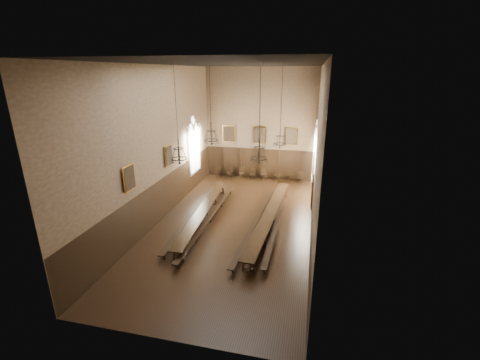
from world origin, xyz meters
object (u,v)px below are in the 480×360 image
(bench_right_inner, at_px, (256,223))
(chandelier_front_right, at_px, (259,152))
(chair_3, at_px, (253,176))
(chair_0, at_px, (219,173))
(chandelier_back_right, at_px, (280,138))
(chair_7, at_px, (300,179))
(table_right, at_px, (270,219))
(chandelier_front_left, at_px, (179,152))
(chair_6, at_px, (288,178))
(chandelier_back_left, at_px, (211,136))
(bench_left_inner, at_px, (210,218))
(table_left, at_px, (204,214))
(bench_right_outer, at_px, (277,223))
(chair_5, at_px, (276,178))
(chair_2, at_px, (242,175))
(bench_left_outer, at_px, (194,213))
(chair_1, at_px, (230,174))
(chair_4, at_px, (263,176))

(bench_right_inner, relative_size, chandelier_front_right, 2.32)
(chair_3, bearing_deg, chair_0, 178.98)
(chair_3, distance_m, chandelier_back_right, 8.18)
(chair_7, distance_m, chandelier_front_right, 12.24)
(table_right, relative_size, chandelier_front_left, 2.31)
(chair_6, distance_m, chandelier_front_left, 12.86)
(chair_3, relative_size, chandelier_back_left, 0.19)
(table_right, bearing_deg, chandelier_front_right, -94.74)
(bench_right_inner, xyz_separation_m, chair_7, (2.09, 8.71, -0.02))
(bench_left_inner, height_order, chair_3, chair_3)
(table_left, bearing_deg, bench_right_outer, -0.36)
(table_right, xyz_separation_m, chair_5, (-0.58, 8.28, -0.13))
(chair_2, height_order, chandelier_back_left, chandelier_back_left)
(bench_left_outer, distance_m, chair_6, 9.79)
(table_right, xyz_separation_m, chandelier_front_right, (-0.23, -2.83, 4.72))
(bench_left_inner, height_order, chair_5, chair_5)
(chair_1, relative_size, chair_3, 1.17)
(chair_7, bearing_deg, chair_3, -165.85)
(chandelier_back_right, bearing_deg, chair_6, 88.76)
(chair_0, distance_m, chair_3, 3.02)
(bench_left_outer, distance_m, chair_1, 8.30)
(table_left, distance_m, bench_left_inner, 0.56)
(bench_right_inner, bearing_deg, bench_left_inner, 179.05)
(table_left, relative_size, chair_4, 10.43)
(table_right, bearing_deg, chair_6, 87.63)
(bench_right_outer, bearing_deg, bench_right_inner, -167.54)
(chair_7, bearing_deg, chair_4, -166.90)
(table_right, height_order, chandelier_back_left, chandelier_back_left)
(bench_right_inner, relative_size, chair_3, 11.45)
(bench_left_inner, bearing_deg, chair_5, 71.30)
(bench_right_inner, distance_m, chandelier_back_right, 5.27)
(chair_4, bearing_deg, bench_right_outer, -93.61)
(chair_2, height_order, chair_4, chair_4)
(bench_right_inner, distance_m, chair_0, 10.04)
(chair_6, bearing_deg, chandelier_back_right, -90.94)
(table_right, height_order, chair_6, chair_6)
(chandelier_back_left, relative_size, chandelier_front_right, 1.09)
(table_left, distance_m, chair_6, 9.58)
(bench_left_outer, distance_m, chair_5, 9.23)
(bench_left_outer, height_order, chair_7, chair_7)
(bench_left_inner, height_order, chair_7, chair_7)
(bench_right_outer, height_order, chandelier_front_left, chandelier_front_left)
(bench_right_inner, bearing_deg, chair_7, 76.49)
(chair_0, height_order, chair_3, chair_0)
(chair_3, bearing_deg, chair_4, 3.86)
(bench_left_inner, relative_size, chair_7, 11.94)
(bench_left_outer, height_order, chandelier_back_right, chandelier_back_right)
(table_right, xyz_separation_m, chandelier_front_left, (-4.25, -2.69, 4.44))
(chair_1, bearing_deg, bench_left_inner, -72.85)
(bench_right_outer, bearing_deg, chair_2, 114.73)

